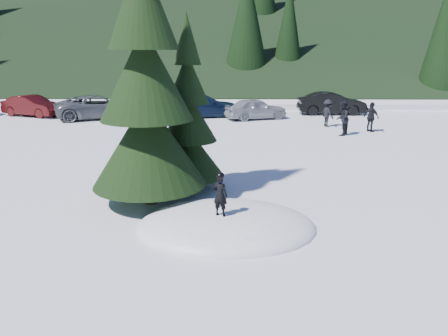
{
  "coord_description": "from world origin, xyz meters",
  "views": [
    {
      "loc": [
        0.08,
        -10.11,
        4.27
      ],
      "look_at": [
        -0.08,
        1.62,
        1.1
      ],
      "focal_mm": 35.0,
      "sensor_mm": 36.0,
      "label": 1
    }
  ],
  "objects_px": {
    "adult_0": "(342,118)",
    "car_4": "(256,109)",
    "car_1": "(32,106)",
    "adult_2": "(328,113)",
    "car_5": "(332,103)",
    "spruce_short": "(189,123)",
    "car_3": "(202,106)",
    "child_skier": "(220,195)",
    "car_2": "(99,107)",
    "spruce_tall": "(146,87)",
    "adult_1": "(371,117)"
  },
  "relations": [
    {
      "from": "spruce_short",
      "to": "car_3",
      "type": "height_order",
      "value": "spruce_short"
    },
    {
      "from": "adult_0",
      "to": "car_5",
      "type": "bearing_deg",
      "value": -159.53
    },
    {
      "from": "child_skier",
      "to": "adult_2",
      "type": "bearing_deg",
      "value": -87.23
    },
    {
      "from": "adult_1",
      "to": "car_5",
      "type": "height_order",
      "value": "adult_1"
    },
    {
      "from": "spruce_tall",
      "to": "car_4",
      "type": "distance_m",
      "value": 16.58
    },
    {
      "from": "spruce_tall",
      "to": "car_2",
      "type": "xyz_separation_m",
      "value": [
        -6.18,
        16.08,
        -2.57
      ]
    },
    {
      "from": "adult_1",
      "to": "adult_2",
      "type": "distance_m",
      "value": 2.57
    },
    {
      "from": "spruce_tall",
      "to": "car_3",
      "type": "relative_size",
      "value": 1.68
    },
    {
      "from": "child_skier",
      "to": "adult_0",
      "type": "relative_size",
      "value": 0.56
    },
    {
      "from": "child_skier",
      "to": "adult_1",
      "type": "xyz_separation_m",
      "value": [
        7.82,
        13.7,
        -0.17
      ]
    },
    {
      "from": "adult_1",
      "to": "child_skier",
      "type": "bearing_deg",
      "value": 116.41
    },
    {
      "from": "car_2",
      "to": "car_3",
      "type": "height_order",
      "value": "car_2"
    },
    {
      "from": "car_1",
      "to": "car_5",
      "type": "bearing_deg",
      "value": -65.27
    },
    {
      "from": "spruce_short",
      "to": "car_4",
      "type": "xyz_separation_m",
      "value": [
        2.92,
        14.49,
        -1.43
      ]
    },
    {
      "from": "child_skier",
      "to": "car_2",
      "type": "relative_size",
      "value": 0.18
    },
    {
      "from": "adult_0",
      "to": "car_4",
      "type": "distance_m",
      "value": 6.81
    },
    {
      "from": "adult_2",
      "to": "car_5",
      "type": "bearing_deg",
      "value": -35.91
    },
    {
      "from": "adult_0",
      "to": "car_3",
      "type": "relative_size",
      "value": 0.35
    },
    {
      "from": "spruce_tall",
      "to": "adult_1",
      "type": "distance_m",
      "value": 15.37
    },
    {
      "from": "adult_2",
      "to": "car_2",
      "type": "height_order",
      "value": "adult_2"
    },
    {
      "from": "spruce_tall",
      "to": "adult_1",
      "type": "bearing_deg",
      "value": 49.38
    },
    {
      "from": "car_1",
      "to": "adult_2",
      "type": "bearing_deg",
      "value": -80.26
    },
    {
      "from": "child_skier",
      "to": "car_2",
      "type": "xyz_separation_m",
      "value": [
        -8.24,
        18.26,
        -0.22
      ]
    },
    {
      "from": "spruce_short",
      "to": "adult_2",
      "type": "relative_size",
      "value": 3.44
    },
    {
      "from": "spruce_tall",
      "to": "car_1",
      "type": "height_order",
      "value": "spruce_tall"
    },
    {
      "from": "child_skier",
      "to": "car_3",
      "type": "relative_size",
      "value": 0.19
    },
    {
      "from": "car_1",
      "to": "car_3",
      "type": "height_order",
      "value": "car_3"
    },
    {
      "from": "spruce_tall",
      "to": "adult_1",
      "type": "xyz_separation_m",
      "value": [
        9.87,
        11.51,
        -2.52
      ]
    },
    {
      "from": "car_1",
      "to": "car_2",
      "type": "xyz_separation_m",
      "value": [
        4.7,
        -0.91,
        0.06
      ]
    },
    {
      "from": "adult_2",
      "to": "car_2",
      "type": "xyz_separation_m",
      "value": [
        -14.08,
        2.93,
        -0.03
      ]
    },
    {
      "from": "spruce_tall",
      "to": "adult_0",
      "type": "height_order",
      "value": "spruce_tall"
    },
    {
      "from": "car_4",
      "to": "car_3",
      "type": "bearing_deg",
      "value": 53.43
    },
    {
      "from": "child_skier",
      "to": "car_1",
      "type": "distance_m",
      "value": 23.14
    },
    {
      "from": "car_2",
      "to": "car_5",
      "type": "xyz_separation_m",
      "value": [
        15.43,
        2.11,
        0.0
      ]
    },
    {
      "from": "spruce_tall",
      "to": "adult_2",
      "type": "relative_size",
      "value": 5.51
    },
    {
      "from": "adult_2",
      "to": "car_3",
      "type": "relative_size",
      "value": 0.31
    },
    {
      "from": "car_2",
      "to": "car_3",
      "type": "relative_size",
      "value": 1.06
    },
    {
      "from": "spruce_tall",
      "to": "spruce_short",
      "type": "relative_size",
      "value": 1.6
    },
    {
      "from": "car_4",
      "to": "car_5",
      "type": "distance_m",
      "value": 5.8
    },
    {
      "from": "car_5",
      "to": "car_4",
      "type": "bearing_deg",
      "value": 112.6
    },
    {
      "from": "spruce_tall",
      "to": "car_1",
      "type": "xyz_separation_m",
      "value": [
        -10.88,
        16.99,
        -2.63
      ]
    },
    {
      "from": "car_3",
      "to": "car_4",
      "type": "distance_m",
      "value": 3.6
    },
    {
      "from": "car_1",
      "to": "car_2",
      "type": "relative_size",
      "value": 0.78
    },
    {
      "from": "adult_1",
      "to": "adult_2",
      "type": "xyz_separation_m",
      "value": [
        -1.98,
        1.64,
        -0.02
      ]
    },
    {
      "from": "child_skier",
      "to": "adult_0",
      "type": "height_order",
      "value": "adult_0"
    },
    {
      "from": "adult_2",
      "to": "car_3",
      "type": "distance_m",
      "value": 8.31
    },
    {
      "from": "adult_1",
      "to": "car_1",
      "type": "relative_size",
      "value": 0.38
    },
    {
      "from": "adult_0",
      "to": "car_4",
      "type": "xyz_separation_m",
      "value": [
        -4.15,
        5.39,
        -0.22
      ]
    },
    {
      "from": "spruce_short",
      "to": "car_1",
      "type": "xyz_separation_m",
      "value": [
        -11.88,
        15.59,
        -1.41
      ]
    },
    {
      "from": "adult_1",
      "to": "car_3",
      "type": "height_order",
      "value": "adult_1"
    }
  ]
}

